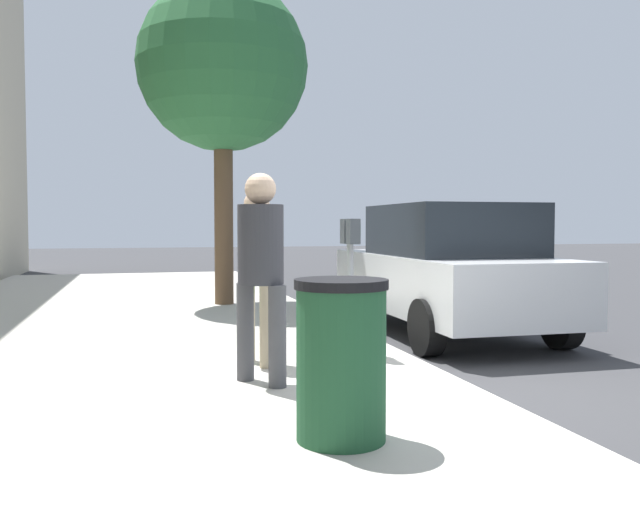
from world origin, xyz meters
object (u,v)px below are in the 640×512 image
object	(u,v)px
parking_meter	(350,257)
pedestrian_bystander	(261,260)
parked_sedan_near	(446,269)
trash_bin	(341,359)
pedestrian_at_meter	(257,264)
street_tree	(223,68)

from	to	relation	value
parking_meter	pedestrian_bystander	size ratio (longest dim) A/B	0.79
pedestrian_bystander	parked_sedan_near	bearing A→B (deg)	7.99
parking_meter	trash_bin	world-z (taller)	parking_meter
parking_meter	pedestrian_at_meter	xyz separation A→B (m)	(-0.27, 1.03, -0.04)
parking_meter	parked_sedan_near	distance (m)	2.60
pedestrian_at_meter	trash_bin	bearing A→B (deg)	-108.87
parked_sedan_near	trash_bin	xyz separation A→B (m)	(-4.35, 2.84, -0.24)
parking_meter	pedestrian_bystander	xyz separation A→B (m)	(-1.04, 1.13, 0.04)
parking_meter	street_tree	xyz separation A→B (m)	(4.74, 0.73, 2.98)
street_tree	pedestrian_at_meter	bearing A→B (deg)	176.59
trash_bin	parked_sedan_near	bearing A→B (deg)	-33.20
street_tree	trash_bin	distance (m)	8.16
pedestrian_at_meter	trash_bin	world-z (taller)	pedestrian_at_meter
pedestrian_at_meter	parked_sedan_near	xyz separation A→B (m)	(1.99, -2.96, -0.23)
pedestrian_at_meter	pedestrian_bystander	world-z (taller)	pedestrian_bystander
pedestrian_at_meter	street_tree	bearing A→B (deg)	64.84
parking_meter	street_tree	world-z (taller)	street_tree
trash_bin	pedestrian_bystander	bearing A→B (deg)	7.97
parking_meter	pedestrian_bystander	bearing A→B (deg)	132.78
pedestrian_bystander	street_tree	distance (m)	6.51
pedestrian_at_meter	trash_bin	xyz separation A→B (m)	(-2.36, -0.12, -0.46)
street_tree	trash_bin	bearing A→B (deg)	178.60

